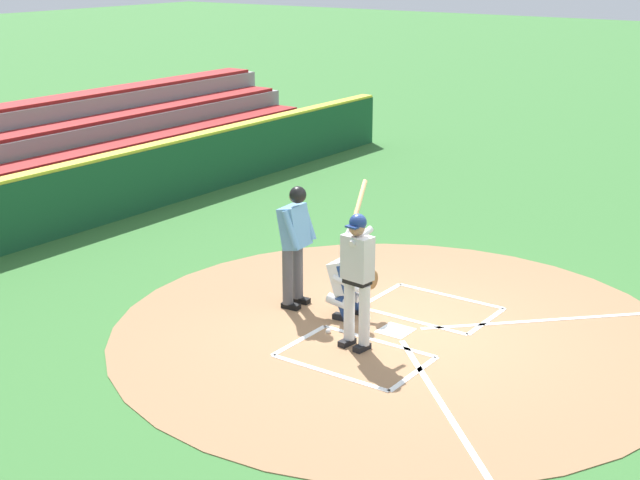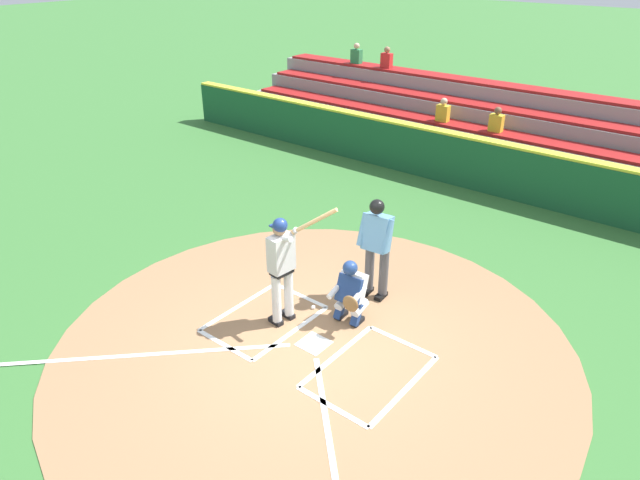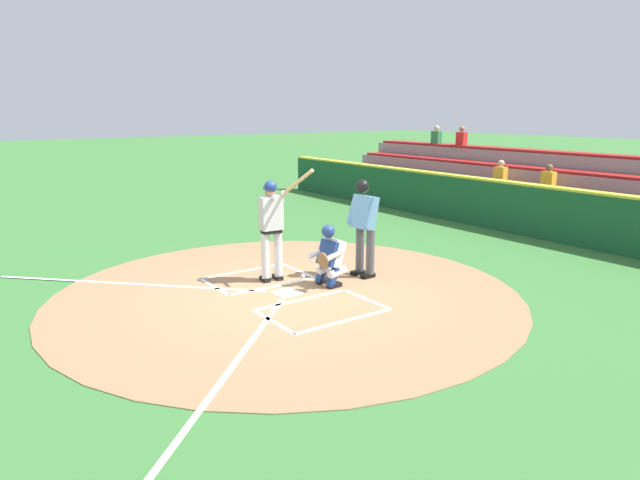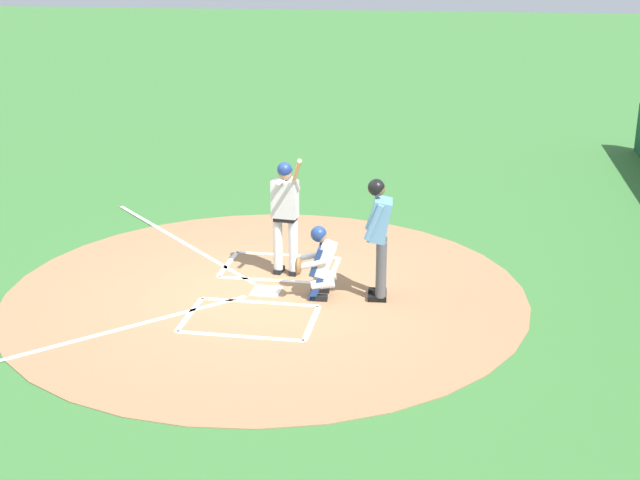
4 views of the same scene
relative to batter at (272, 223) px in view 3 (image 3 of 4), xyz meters
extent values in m
plane|color=#387033|center=(-0.76, 0.16, -1.10)|extent=(120.00, 120.00, 0.00)
cylinder|color=#99704C|center=(-0.76, 0.16, -1.09)|extent=(8.00, 8.00, 0.01)
cube|color=white|center=(-0.76, 0.16, -1.08)|extent=(0.44, 0.44, 0.01)
cube|color=white|center=(-1.81, -0.74, -1.08)|extent=(1.20, 0.08, 0.01)
cube|color=white|center=(-1.81, 1.06, -1.08)|extent=(1.20, 0.08, 0.01)
cube|color=white|center=(-1.21, 0.16, -1.08)|extent=(0.08, 1.80, 0.01)
cube|color=white|center=(-2.41, 0.16, -1.08)|extent=(0.08, 1.80, 0.01)
cube|color=white|center=(0.29, -0.74, -1.08)|extent=(1.20, 0.08, 0.01)
cube|color=white|center=(0.29, 1.06, -1.08)|extent=(1.20, 0.08, 0.01)
cube|color=white|center=(-0.31, 0.16, -1.08)|extent=(0.08, 1.80, 0.01)
cube|color=white|center=(0.89, 0.16, -1.08)|extent=(0.08, 1.80, 0.01)
cube|color=white|center=(1.34, 2.26, -1.08)|extent=(3.73, 3.73, 0.01)
cube|color=white|center=(-2.86, 2.26, -1.08)|extent=(3.73, 3.73, 0.01)
cylinder|color=silver|center=(0.02, 0.14, -0.60)|extent=(0.15, 0.15, 0.84)
cube|color=black|center=(0.06, 0.14, -1.05)|extent=(0.27, 0.15, 0.09)
cylinder|color=silver|center=(0.00, -0.12, -0.60)|extent=(0.15, 0.15, 0.84)
cube|color=black|center=(0.04, -0.12, -1.05)|extent=(0.27, 0.15, 0.09)
cube|color=black|center=(0.01, 0.01, -0.13)|extent=(0.26, 0.36, 0.10)
cube|color=#BCBCBC|center=(0.01, 0.01, 0.18)|extent=(0.28, 0.42, 0.60)
sphere|color=#9E7051|center=(0.03, 0.01, 0.59)|extent=(0.21, 0.21, 0.21)
sphere|color=navy|center=(0.01, 0.01, 0.66)|extent=(0.23, 0.23, 0.23)
cube|color=navy|center=(0.12, 0.00, 0.63)|extent=(0.13, 0.18, 0.02)
cylinder|color=#BCBCBC|center=(-0.04, 0.03, 0.46)|extent=(0.44, 0.14, 0.21)
cylinder|color=#BCBCBC|center=(-0.06, -0.18, 0.46)|extent=(0.27, 0.12, 0.29)
cylinder|color=tan|center=(-0.43, -0.27, 0.76)|extent=(0.71, 0.29, 0.53)
cylinder|color=tan|center=(-0.11, -0.16, 0.52)|extent=(0.09, 0.10, 0.08)
cube|color=black|center=(-0.98, -0.70, -1.05)|extent=(0.13, 0.27, 0.09)
cube|color=navy|center=(-0.98, -0.66, -0.90)|extent=(0.13, 0.25, 0.37)
cylinder|color=silver|center=(-0.98, -0.76, -0.82)|extent=(0.17, 0.37, 0.21)
cube|color=black|center=(-0.66, -0.68, -1.05)|extent=(0.13, 0.27, 0.09)
cube|color=navy|center=(-0.66, -0.64, -0.90)|extent=(0.13, 0.25, 0.37)
cylinder|color=silver|center=(-0.66, -0.74, -0.82)|extent=(0.17, 0.37, 0.21)
cube|color=silver|center=(-0.82, -0.76, -0.48)|extent=(0.42, 0.38, 0.52)
cube|color=navy|center=(-0.82, -0.65, -0.48)|extent=(0.43, 0.24, 0.46)
sphere|color=#9E7051|center=(-0.82, -0.69, -0.11)|extent=(0.21, 0.21, 0.21)
sphere|color=navy|center=(-0.82, -0.67, -0.09)|extent=(0.24, 0.24, 0.24)
cylinder|color=silver|center=(-1.02, -0.60, -0.50)|extent=(0.12, 0.45, 0.20)
cylinder|color=silver|center=(-0.63, -0.58, -0.50)|extent=(0.12, 0.45, 0.20)
ellipsoid|color=brown|center=(-1.04, -0.40, -0.53)|extent=(0.29, 0.12, 0.28)
cylinder|color=#4C4C51|center=(-0.86, -1.62, -0.59)|extent=(0.16, 0.16, 0.86)
cube|color=black|center=(-0.86, -1.57, -1.05)|extent=(0.15, 0.29, 0.09)
cylinder|color=#4C4C51|center=(-0.58, -1.59, -0.59)|extent=(0.16, 0.16, 0.86)
cube|color=black|center=(-0.58, -1.54, -1.05)|extent=(0.15, 0.29, 0.09)
cube|color=#5B8EB7|center=(-0.72, -1.57, 0.15)|extent=(0.47, 0.40, 0.66)
sphere|color=brown|center=(-0.72, -1.53, 0.62)|extent=(0.22, 0.22, 0.22)
sphere|color=black|center=(-0.73, -1.51, 0.64)|extent=(0.25, 0.25, 0.25)
cylinder|color=#5B8EB7|center=(-0.97, -1.51, 0.18)|extent=(0.12, 0.29, 0.56)
cylinder|color=#5B8EB7|center=(-0.49, -1.47, 0.18)|extent=(0.12, 0.29, 0.56)
sphere|color=white|center=(-0.15, -0.56, -1.06)|extent=(0.07, 0.07, 0.07)
cube|color=#19512D|center=(-0.76, -7.34, -0.47)|extent=(22.00, 0.36, 1.25)
cube|color=yellow|center=(-0.76, -7.34, 0.18)|extent=(22.00, 0.32, 0.06)
cube|color=gray|center=(-0.76, -8.36, -0.87)|extent=(20.00, 0.85, 0.45)
cube|color=maroon|center=(-0.76, -8.36, -0.61)|extent=(19.60, 0.72, 0.08)
cube|color=gray|center=(-0.76, -9.21, -0.65)|extent=(20.00, 0.85, 0.90)
cube|color=maroon|center=(-0.76, -9.21, -0.16)|extent=(19.60, 0.72, 0.08)
cube|color=gray|center=(-0.76, -10.06, -0.42)|extent=(20.00, 0.85, 1.35)
cube|color=maroon|center=(-0.76, -10.06, 0.29)|extent=(19.60, 0.72, 0.08)
cube|color=gray|center=(-0.76, -10.91, -0.20)|extent=(20.00, 0.85, 1.80)
cube|color=maroon|center=(-0.76, -10.91, 0.74)|extent=(19.60, 0.72, 0.08)
cube|color=yellow|center=(0.47, -9.16, 0.11)|extent=(0.36, 0.22, 0.46)
sphere|color=brown|center=(0.47, -9.16, 0.45)|extent=(0.20, 0.20, 0.20)
cube|color=yellow|center=(2.09, -9.16, 0.11)|extent=(0.36, 0.22, 0.46)
sphere|color=beige|center=(2.09, -9.16, 0.45)|extent=(0.20, 0.20, 0.20)
cube|color=red|center=(5.15, -10.86, 1.01)|extent=(0.36, 0.22, 0.46)
sphere|color=#9E7051|center=(5.15, -10.86, 1.35)|extent=(0.20, 0.20, 0.20)
cube|color=#2D844C|center=(6.38, -10.86, 1.01)|extent=(0.36, 0.22, 0.46)
sphere|color=beige|center=(6.38, -10.86, 1.35)|extent=(0.20, 0.20, 0.20)
camera|label=1|loc=(9.63, 6.22, 4.05)|focal=51.86mm
camera|label=2|loc=(-5.26, 5.60, 4.41)|focal=31.84mm
camera|label=3|loc=(-8.72, 5.04, 1.99)|focal=31.68mm
camera|label=4|loc=(-12.75, -2.68, 3.98)|focal=48.24mm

